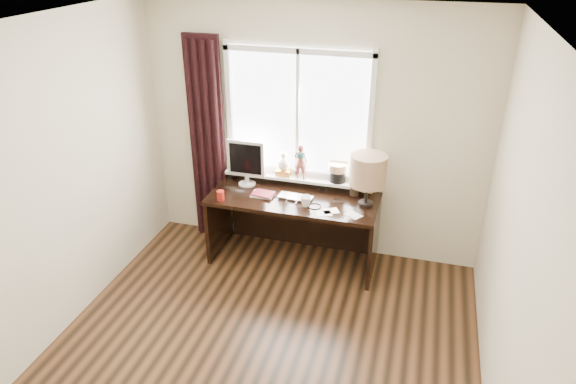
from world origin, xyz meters
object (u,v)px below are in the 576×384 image
(red_cup, at_px, (221,195))
(desk, at_px, (296,214))
(monitor, at_px, (246,160))
(mug, at_px, (306,201))
(table_lamp, at_px, (368,171))
(laptop, at_px, (296,197))

(red_cup, relative_size, desk, 0.06)
(monitor, bearing_deg, desk, -5.38)
(mug, bearing_deg, table_lamp, 18.11)
(monitor, bearing_deg, laptop, -16.51)
(laptop, xyz_separation_m, monitor, (-0.58, 0.17, 0.26))
(mug, bearing_deg, red_cup, -172.80)
(mug, relative_size, monitor, 0.22)
(table_lamp, bearing_deg, laptop, -174.99)
(monitor, xyz_separation_m, table_lamp, (1.27, -0.11, 0.09))
(desk, bearing_deg, red_cup, -152.97)
(mug, relative_size, desk, 0.06)
(laptop, bearing_deg, mug, -37.91)
(laptop, relative_size, monitor, 0.70)
(desk, bearing_deg, monitor, 174.62)
(red_cup, bearing_deg, mug, 7.20)
(red_cup, relative_size, table_lamp, 0.19)
(laptop, bearing_deg, desk, 107.85)
(mug, distance_m, table_lamp, 0.66)
(laptop, bearing_deg, table_lamp, 9.39)
(desk, bearing_deg, laptop, -76.53)
(laptop, bearing_deg, red_cup, -157.81)
(red_cup, bearing_deg, laptop, 17.81)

